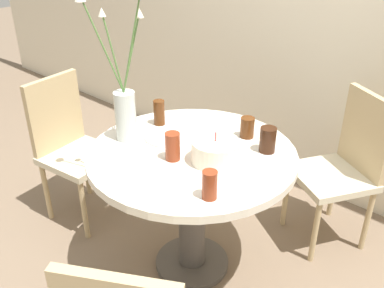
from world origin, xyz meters
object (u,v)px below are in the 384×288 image
chair_near_front (70,142)px  drink_glass_3 (247,127)px  drink_glass_1 (268,140)px  drink_glass_2 (210,185)px  chair_right_flank (345,162)px  flower_vase (124,100)px  side_plate (166,137)px  drink_glass_4 (173,146)px  drink_glass_0 (159,113)px  birthday_cake (215,151)px

chair_near_front → drink_glass_3: chair_near_front is taller
chair_near_front → drink_glass_3: (1.01, 0.43, 0.27)m
drink_glass_1 → drink_glass_2: size_ratio=1.01×
chair_right_flank → chair_near_front: 1.64m
chair_near_front → flower_vase: size_ratio=1.21×
drink_glass_1 → drink_glass_3: drink_glass_1 is taller
flower_vase → side_plate: size_ratio=3.51×
drink_glass_1 → chair_right_flank: bearing=69.7°
flower_vase → drink_glass_4: size_ratio=5.55×
chair_right_flank → drink_glass_2: 1.07m
drink_glass_0 → chair_near_front: bearing=-157.8°
drink_glass_0 → drink_glass_4: drink_glass_0 is taller
drink_glass_3 → drink_glass_4: 0.44m
side_plate → drink_glass_4: 0.23m
chair_near_front → drink_glass_0: (0.56, 0.23, 0.29)m
chair_near_front → drink_glass_2: (1.21, -0.12, 0.28)m
birthday_cake → drink_glass_0: 0.49m
birthday_cake → drink_glass_3: (-0.04, 0.30, -0.00)m
chair_right_flank → flower_vase: 1.29m
chair_near_front → birthday_cake: size_ratio=4.09×
chair_near_front → side_plate: 0.75m
drink_glass_1 → drink_glass_4: (-0.29, -0.36, 0.00)m
chair_near_front → side_plate: (0.71, 0.13, 0.23)m
flower_vase → chair_right_flank: bearing=47.9°
drink_glass_1 → side_plate: bearing=-153.5°
drink_glass_2 → drink_glass_3: drink_glass_2 is taller
chair_near_front → drink_glass_2: size_ratio=7.32×
flower_vase → drink_glass_0: 0.27m
birthday_cake → drink_glass_1: size_ratio=1.77×
chair_near_front → drink_glass_1: size_ratio=7.23×
side_plate → drink_glass_0: drink_glass_0 is taller
chair_near_front → drink_glass_0: bearing=-75.5°
birthday_cake → side_plate: bearing=178.2°
birthday_cake → drink_glass_1: bearing=62.5°
drink_glass_0 → drink_glass_1: drink_glass_0 is taller
flower_vase → drink_glass_4: bearing=0.5°
side_plate → drink_glass_1: size_ratio=1.70×
drink_glass_3 → drink_glass_4: (-0.13, -0.42, 0.01)m
birthday_cake → drink_glass_4: bearing=-144.0°
side_plate → drink_glass_2: (0.50, -0.25, 0.06)m
chair_near_front → drink_glass_2: bearing=-103.3°
flower_vase → side_plate: 0.29m
chair_right_flank → drink_glass_1: chair_right_flank is taller
flower_vase → drink_glass_4: (0.33, 0.00, -0.14)m
chair_right_flank → side_plate: chair_right_flank is taller
chair_near_front → drink_glass_1: bearing=-80.4°
drink_glass_1 → drink_glass_3: bearing=159.6°
drink_glass_1 → chair_near_front: bearing=-162.7°
chair_right_flank → chair_near_front: same height
chair_near_front → birthday_cake: chair_near_front is taller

